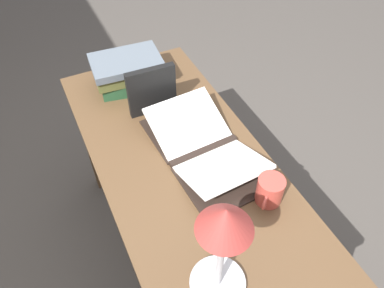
{
  "coord_description": "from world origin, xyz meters",
  "views": [
    {
      "loc": [
        -0.78,
        0.35,
        1.78
      ],
      "look_at": [
        0.01,
        -0.03,
        0.82
      ],
      "focal_mm": 35.0,
      "sensor_mm": 36.0,
      "label": 1
    }
  ],
  "objects": [
    {
      "name": "coffee_mug",
      "position": [
        -0.26,
        -0.18,
        0.8
      ],
      "size": [
        0.1,
        0.11,
        0.1
      ],
      "rotation": [
        0.0,
        0.0,
        2.26
      ],
      "color": "#B74238",
      "rests_on": "reading_desk"
    },
    {
      "name": "book_stack_tall",
      "position": [
        0.52,
        0.03,
        0.82
      ],
      "size": [
        0.22,
        0.3,
        0.14
      ],
      "color": "#234C2D",
      "rests_on": "reading_desk"
    },
    {
      "name": "book_standing_upright",
      "position": [
        0.32,
        -0.01,
        0.85
      ],
      "size": [
        0.04,
        0.2,
        0.21
      ],
      "rotation": [
        0.0,
        0.0,
        -0.05
      ],
      "color": "black",
      "rests_on": "reading_desk"
    },
    {
      "name": "ground_plane",
      "position": [
        0.0,
        0.0,
        0.0
      ],
      "size": [
        12.0,
        12.0,
        0.0
      ],
      "primitive_type": "plane",
      "color": "#47423D"
    },
    {
      "name": "reading_desk",
      "position": [
        0.0,
        0.0,
        0.63
      ],
      "size": [
        1.39,
        0.59,
        0.74
      ],
      "color": "brown",
      "rests_on": "ground_plane"
    },
    {
      "name": "reading_lamp",
      "position": [
        -0.44,
        0.1,
        1.01
      ],
      "size": [
        0.16,
        0.16,
        0.38
      ],
      "color": "#ADADB2",
      "rests_on": "reading_desk"
    },
    {
      "name": "open_book",
      "position": [
        0.02,
        -0.09,
        0.77
      ],
      "size": [
        0.54,
        0.32,
        0.1
      ],
      "rotation": [
        0.0,
        0.0,
        0.06
      ],
      "color": "black",
      "rests_on": "reading_desk"
    }
  ]
}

